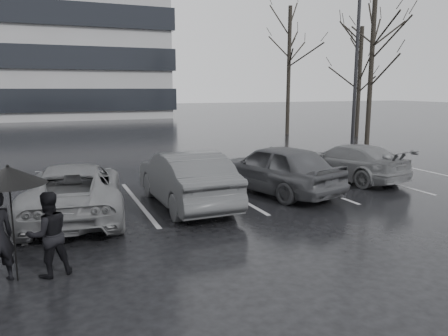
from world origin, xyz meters
TOP-DOWN VIEW (x-y plane):
  - ground at (0.00, 0.00)m, footprint 160.00×160.00m
  - car_main at (1.93, 2.12)m, footprint 2.95×4.76m
  - car_west_a at (-1.02, 1.77)m, footprint 1.68×4.56m
  - car_west_b at (-3.90, 1.74)m, footprint 2.76×5.04m
  - car_east at (5.22, 2.88)m, footprint 2.64×4.58m
  - pedestrian_right at (-4.51, -1.75)m, footprint 0.84×0.73m
  - umbrella at (-5.04, -1.76)m, footprint 1.15×1.15m
  - lamp_post at (9.64, 8.30)m, footprint 0.51×0.51m
  - stall_stripes at (-0.80, 2.50)m, footprint 19.72×5.00m
  - tree_east at (12.00, 10.00)m, footprint 0.26×0.26m
  - tree_ne at (14.50, 14.00)m, footprint 0.26×0.26m
  - tree_north at (11.00, 17.00)m, footprint 0.26×0.26m

SIDE VIEW (x-z plane):
  - ground at x=0.00m, z-range 0.00..0.00m
  - stall_stripes at x=-0.80m, z-range 0.00..0.00m
  - car_east at x=5.22m, z-range 0.00..1.25m
  - car_west_b at x=-3.90m, z-range 0.00..1.34m
  - pedestrian_right at x=-4.51m, z-range 0.00..1.46m
  - car_west_a at x=-1.02m, z-range 0.00..1.49m
  - car_main at x=1.93m, z-range 0.00..1.51m
  - umbrella at x=-5.04m, z-range 0.80..2.76m
  - tree_ne at x=14.50m, z-range 0.00..7.00m
  - tree_east at x=12.00m, z-range 0.00..8.00m
  - tree_north at x=11.00m, z-range 0.00..8.50m
  - lamp_post at x=9.64m, z-range -0.39..8.94m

